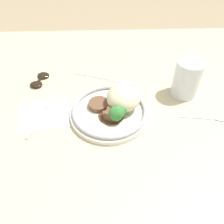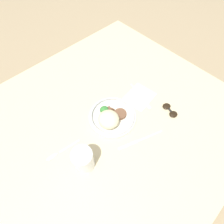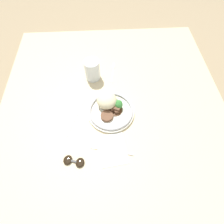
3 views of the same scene
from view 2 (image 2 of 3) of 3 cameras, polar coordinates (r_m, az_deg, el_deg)
name	(u,v)px [view 2 (image 2 of 3)]	position (r m, az deg, el deg)	size (l,w,h in m)	color
ground_plane	(107,124)	(0.90, -1.81, -3.81)	(8.00, 8.00, 0.00)	#998466
dining_table	(106,122)	(0.88, -1.84, -3.19)	(1.30, 1.17, 0.04)	beige
napkin	(139,97)	(0.95, 8.92, 4.98)	(0.16, 0.14, 0.00)	white
plate	(111,116)	(0.84, -0.39, -1.44)	(0.23, 0.23, 0.08)	silver
juice_glass	(84,160)	(0.74, -9.19, -15.22)	(0.08, 0.08, 0.12)	#F4AD19
fork	(142,98)	(0.94, 9.78, 4.43)	(0.06, 0.19, 0.00)	silver
knife	(139,140)	(0.82, 8.83, -9.17)	(0.22, 0.09, 0.00)	silver
spoon	(57,154)	(0.83, -17.65, -12.93)	(0.16, 0.04, 0.01)	silver
sunglasses	(170,110)	(0.93, 18.40, 0.57)	(0.07, 0.10, 0.01)	black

